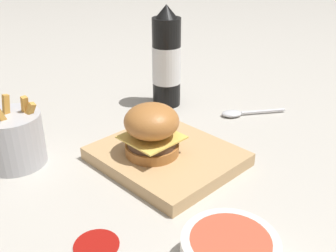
{
  "coord_description": "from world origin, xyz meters",
  "views": [
    {
      "loc": [
        0.4,
        -0.44,
        0.39
      ],
      "look_at": [
        -0.05,
        0.0,
        0.07
      ],
      "focal_mm": 42.0,
      "sensor_mm": 36.0,
      "label": 1
    }
  ],
  "objects": [
    {
      "name": "burger",
      "position": [
        -0.06,
        -0.02,
        0.07
      ],
      "size": [
        0.1,
        0.1,
        0.1
      ],
      "color": "#AD6B33",
      "rests_on": "serving_board"
    },
    {
      "name": "serving_board",
      "position": [
        -0.05,
        0.0,
        0.01
      ],
      "size": [
        0.25,
        0.22,
        0.02
      ],
      "color": "tan",
      "rests_on": "ground_plane"
    },
    {
      "name": "ketchup_puddle",
      "position": [
        0.04,
        -0.22,
        0.0
      ],
      "size": [
        0.06,
        0.06,
        0.0
      ],
      "color": "#9E140F",
      "rests_on": "ground_plane"
    },
    {
      "name": "spoon",
      "position": [
        -0.08,
        0.26,
        0.01
      ],
      "size": [
        0.1,
        0.14,
        0.01
      ],
      "rotation": [
        0.0,
        0.0,
        4.11
      ],
      "color": "silver",
      "rests_on": "ground_plane"
    },
    {
      "name": "fries_basket",
      "position": [
        -0.24,
        -0.2,
        0.05
      ],
      "size": [
        0.11,
        0.11,
        0.15
      ],
      "color": "#B7B7BC",
      "rests_on": "ground_plane"
    },
    {
      "name": "ketchup_bottle",
      "position": [
        -0.24,
        0.19,
        0.11
      ],
      "size": [
        0.07,
        0.07,
        0.24
      ],
      "color": "black",
      "rests_on": "ground_plane"
    },
    {
      "name": "ground_plane",
      "position": [
        0.0,
        0.0,
        0.0
      ],
      "size": [
        6.0,
        6.0,
        0.0
      ],
      "primitive_type": "plane",
      "color": "#B7B2A8"
    }
  ]
}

